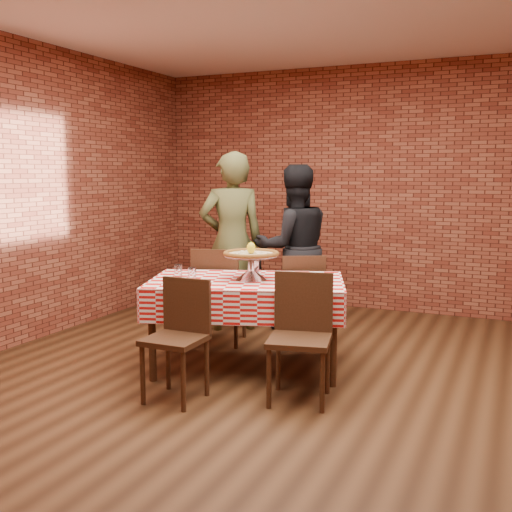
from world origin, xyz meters
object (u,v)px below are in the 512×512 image
Objects in this scene: pizza_stand at (251,267)px; chair_near_right at (299,339)px; water_glass_right at (178,271)px; water_glass_left at (192,274)px; chair_far_left at (220,295)px; chair_near_left at (175,342)px; pizza at (251,254)px; condiment_caddy at (255,267)px; chair_far_right at (301,299)px; diner_black at (294,248)px; table at (247,324)px; diner_olive at (232,242)px.

chair_near_right is (0.62, -0.54, -0.40)m from pizza_stand.
pizza_stand reaches higher than water_glass_right.
chair_far_left is (-0.18, 0.84, -0.34)m from water_glass_left.
pizza is at bearing 77.46° from chair_near_left.
condiment_caddy is at bearing 133.14° from chair_far_left.
water_glass_left is 1.29m from chair_far_right.
water_glass_left is 0.78m from chair_near_left.
condiment_caddy is (0.54, 0.39, 0.01)m from water_glass_right.
chair_near_right reaches higher than water_glass_right.
condiment_caddy reaches higher than chair_far_right.
diner_black is at bearing 72.19° from water_glass_right.
chair_near_right is 2.10m from diner_black.
water_glass_right is 0.12× the size of chair_far_right.
water_glass_right is at bearing 119.46° from chair_near_left.
chair_far_right is at bearing 61.33° from condiment_caddy.
chair_near_right reaches higher than water_glass_left.
chair_near_left reaches higher than table.
diner_black reaches higher than chair_far_left.
table is 1.81× the size of chair_near_left.
table is 1.42m from diner_olive.
table is 3.39× the size of pizza_stand.
table is at bearing 129.62° from chair_near_right.
condiment_caddy is 0.07× the size of diner_olive.
chair_near_right reaches higher than chair_near_left.
pizza_stand is 4.26× the size of water_glass_right.
chair_far_right is at bearing 78.37° from table.
chair_near_right is at bearing -56.69° from condiment_caddy.
condiment_caddy is at bearing 107.73° from pizza.
chair_far_left is at bearing 135.12° from pizza_stand.
diner_black is (-0.14, 1.38, 0.00)m from pizza_stand.
condiment_caddy is (-0.08, 0.26, -0.14)m from pizza.
chair_near_left is at bearing 68.97° from diner_olive.
diner_black is at bearing 169.11° from diner_olive.
chair_near_right is at bearing -40.77° from pizza.
water_glass_right is 1.31m from chair_far_right.
chair_near_left is 1.54m from chair_far_left.
chair_far_left is 0.50× the size of diner_olive.
diner_olive reaches higher than pizza.
diner_black is at bearing 88.58° from chair_near_left.
diner_black reaches higher than chair_near_left.
water_glass_right is at bearing 150.37° from chair_near_right.
water_glass_left is 1.00× the size of water_glass_right.
chair_far_left is at bearing 138.22° from condiment_caddy.
condiment_caddy is at bearing 55.31° from water_glass_left.
chair_near_right is at bearing 74.64° from diner_black.
diner_olive is at bearing 123.24° from pizza_stand.
chair_near_right is at bearing -17.89° from water_glass_right.
table is 0.74m from water_glass_right.
chair_near_right is at bearing 82.56° from chair_far_right.
chair_near_left is at bearing -104.29° from condiment_caddy.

